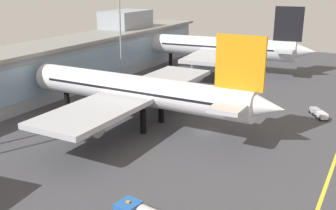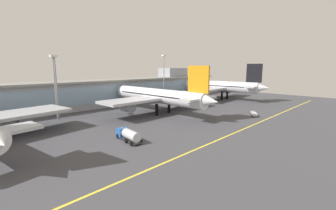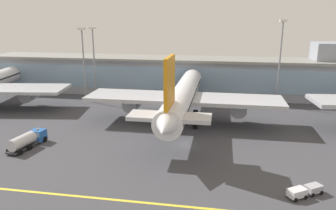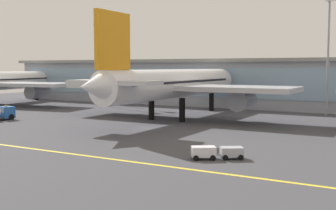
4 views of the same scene
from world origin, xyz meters
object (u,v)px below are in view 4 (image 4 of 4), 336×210
apron_light_mast_east (98,50)px  baggage_tug_near (216,152)px  apron_light_mast_centre (329,39)px  apron_light_mast_west (112,50)px  airliner_near_right (175,84)px

apron_light_mast_east → baggage_tug_near: bearing=-41.0°
apron_light_mast_centre → apron_light_mast_west: bearing=-179.1°
airliner_near_right → apron_light_mast_west: (-29.80, 20.04, 7.83)m
airliner_near_right → apron_light_mast_east: size_ratio=2.49×
airliner_near_right → apron_light_mast_west: bearing=55.8°
apron_light_mast_centre → apron_light_mast_east: (-55.88, -4.43, -1.26)m
baggage_tug_near → apron_light_mast_centre: apron_light_mast_centre is taller
baggage_tug_near → apron_light_mast_east: size_ratio=0.25×
apron_light_mast_west → apron_light_mast_centre: bearing=0.9°
airliner_near_right → baggage_tug_near: 36.77m
airliner_near_right → apron_light_mast_west: 36.76m
apron_light_mast_centre → apron_light_mast_east: size_ratio=1.10×
baggage_tug_near → apron_light_mast_east: bearing=-74.3°
baggage_tug_near → apron_light_mast_centre: (3.10, 50.29, 14.90)m
airliner_near_right → apron_light_mast_centre: 33.30m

